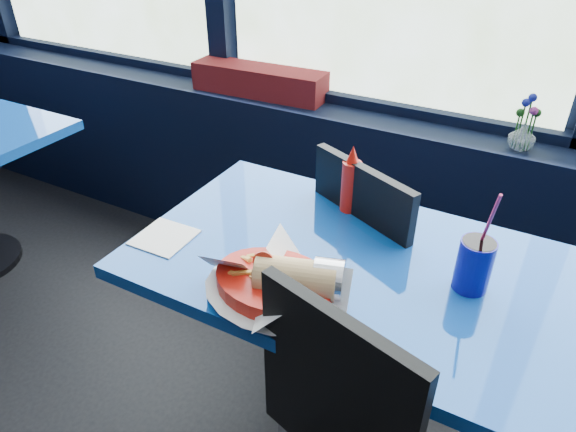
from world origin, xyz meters
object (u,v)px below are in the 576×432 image
at_px(food_basket, 277,283).
at_px(ketchup_bottle, 351,182).
at_px(flower_vase, 523,133).
at_px(soda_cup, 474,264).
at_px(planter_box, 259,81).
at_px(near_table, 353,312).
at_px(chair_near_back, 353,253).

distance_m(food_basket, ketchup_bottle, 0.45).
height_order(flower_vase, soda_cup, soda_cup).
bearing_deg(food_basket, flower_vase, 77.07).
bearing_deg(planter_box, soda_cup, -39.11).
bearing_deg(flower_vase, soda_cup, -89.79).
height_order(flower_vase, food_basket, flower_vase).
distance_m(near_table, ketchup_bottle, 0.38).
xyz_separation_m(chair_near_back, planter_box, (-0.71, 0.55, 0.34)).
distance_m(food_basket, soda_cup, 0.47).
bearing_deg(ketchup_bottle, food_basket, -89.38).
relative_size(chair_near_back, food_basket, 2.73).
relative_size(flower_vase, ketchup_bottle, 0.93).
height_order(planter_box, food_basket, planter_box).
height_order(flower_vase, ketchup_bottle, flower_vase).
relative_size(planter_box, soda_cup, 2.14).
relative_size(chair_near_back, flower_vase, 4.60).
bearing_deg(ketchup_bottle, planter_box, 137.99).
xyz_separation_m(planter_box, soda_cup, (1.11, -0.83, -0.04)).
distance_m(chair_near_back, soda_cup, 0.58).
distance_m(near_table, soda_cup, 0.38).
relative_size(food_basket, soda_cup, 1.17).
height_order(chair_near_back, ketchup_bottle, ketchup_bottle).
bearing_deg(flower_vase, chair_near_back, -128.72).
bearing_deg(soda_cup, chair_near_back, 145.40).
xyz_separation_m(planter_box, flower_vase, (1.11, -0.05, -0.00)).
height_order(planter_box, soda_cup, soda_cup).
xyz_separation_m(flower_vase, soda_cup, (0.00, -0.78, -0.04)).
height_order(near_table, flower_vase, flower_vase).
bearing_deg(ketchup_bottle, chair_near_back, 92.61).
xyz_separation_m(chair_near_back, ketchup_bottle, (0.00, -0.09, 0.32)).
height_order(food_basket, ketchup_bottle, ketchup_bottle).
bearing_deg(flower_vase, near_table, -108.63).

